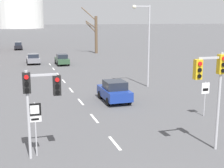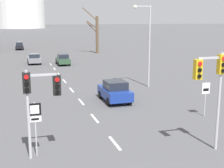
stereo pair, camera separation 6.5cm
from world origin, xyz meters
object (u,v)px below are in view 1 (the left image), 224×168
object	(u,v)px
sedan_near_left	(18,46)
sedan_far_left	(114,91)
sedan_mid_centre	(62,59)
route_sign_post	(35,120)
street_lamp_right	(146,38)
sedan_near_right	(33,59)
traffic_signal_near_left	(38,92)
speed_limit_sign	(205,93)
traffic_signal_near_right	(213,78)

from	to	relation	value
sedan_near_left	sedan_far_left	distance (m)	48.76
sedan_mid_centre	sedan_far_left	xyz separation A→B (m)	(0.97, -22.15, 0.06)
route_sign_post	street_lamp_right	size ratio (longest dim) A/B	0.34
sedan_near_left	sedan_far_left	xyz separation A→B (m)	(6.72, -48.30, 0.01)
route_sign_post	sedan_near_right	distance (m)	33.22
traffic_signal_near_left	sedan_far_left	distance (m)	11.36
speed_limit_sign	sedan_mid_centre	xyz separation A→B (m)	(-5.68, 27.74, -0.83)
speed_limit_sign	street_lamp_right	world-z (taller)	street_lamp_right
traffic_signal_near_left	route_sign_post	bearing A→B (deg)	132.88
traffic_signal_near_left	traffic_signal_near_right	size ratio (longest dim) A/B	0.86
speed_limit_sign	sedan_near_right	bearing A→B (deg)	107.84
traffic_signal_near_right	route_sign_post	size ratio (longest dim) A/B	1.84
speed_limit_sign	sedan_far_left	bearing A→B (deg)	130.05
sedan_near_right	traffic_signal_near_right	bearing A→B (deg)	-79.39
sedan_near_left	sedan_mid_centre	bearing A→B (deg)	-77.61
sedan_near_right	sedan_far_left	bearing A→B (deg)	-78.53
street_lamp_right	sedan_mid_centre	distance (m)	19.04
street_lamp_right	sedan_mid_centre	bearing A→B (deg)	107.32
sedan_near_left	traffic_signal_near_right	bearing A→B (deg)	-81.95
speed_limit_sign	traffic_signal_near_left	bearing A→B (deg)	-163.50
street_lamp_right	sedan_near_left	distance (m)	45.52
sedan_near_right	sedan_mid_centre	bearing A→B (deg)	-29.70
speed_limit_sign	street_lamp_right	size ratio (longest dim) A/B	0.31
route_sign_post	street_lamp_right	distance (m)	17.59
sedan_mid_centre	sedan_near_left	bearing A→B (deg)	102.39
traffic_signal_near_right	street_lamp_right	size ratio (longest dim) A/B	0.64
street_lamp_right	sedan_near_right	bearing A→B (deg)	115.41
route_sign_post	sedan_near_right	size ratio (longest dim) A/B	0.68
sedan_near_left	traffic_signal_near_left	bearing A→B (deg)	-89.87
street_lamp_right	sedan_far_left	distance (m)	7.46
traffic_signal_near_right	sedan_far_left	distance (m)	11.15
speed_limit_sign	sedan_mid_centre	world-z (taller)	speed_limit_sign
traffic_signal_near_right	sedan_far_left	size ratio (longest dim) A/B	1.29
traffic_signal_near_right	sedan_near_left	distance (m)	59.59
route_sign_post	sedan_mid_centre	world-z (taller)	route_sign_post
traffic_signal_near_left	street_lamp_right	bearing A→B (deg)	50.04
street_lamp_right	sedan_near_right	world-z (taller)	street_lamp_right
traffic_signal_near_left	sedan_near_right	size ratio (longest dim) A/B	1.08
route_sign_post	speed_limit_sign	size ratio (longest dim) A/B	1.13
sedan_far_left	sedan_near_left	bearing A→B (deg)	97.92
traffic_signal_near_right	sedan_near_right	bearing A→B (deg)	100.61
traffic_signal_near_left	street_lamp_right	xyz separation A→B (m)	(11.16, 13.32, 1.59)
route_sign_post	speed_limit_sign	bearing A→B (deg)	15.28
traffic_signal_near_right	sedan_near_right	size ratio (longest dim) A/B	1.26
sedan_far_left	traffic_signal_near_right	bearing A→B (deg)	-81.38
sedan_near_right	sedan_far_left	world-z (taller)	sedan_far_left
traffic_signal_near_right	sedan_far_left	xyz separation A→B (m)	(-1.61, 10.64, -2.92)
speed_limit_sign	sedan_mid_centre	size ratio (longest dim) A/B	0.60
route_sign_post	sedan_near_left	world-z (taller)	route_sign_post
speed_limit_sign	street_lamp_right	bearing A→B (deg)	90.78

